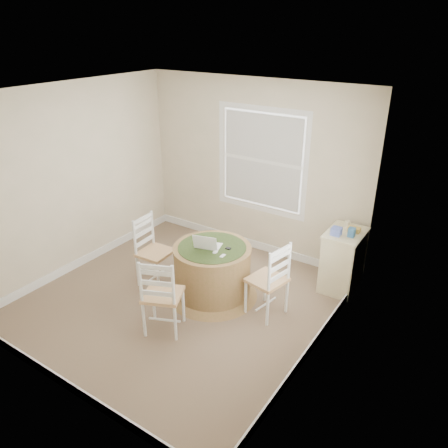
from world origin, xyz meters
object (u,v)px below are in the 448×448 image
Objects in this scene: chair_near at (163,294)px; chair_left at (155,252)px; corner_chest at (342,260)px; chair_right at (267,279)px; laptop at (208,245)px; round_table at (212,269)px.

chair_left is at bearing -67.03° from chair_near.
chair_near reaches higher than corner_chest.
chair_left and chair_right have the same top height.
chair_left is 1.00× the size of chair_near.
laptop is at bearing -115.12° from chair_near.
corner_chest reaches higher than round_table.
chair_left is at bearing -149.76° from corner_chest.
chair_right is at bearing -84.87° from chair_left.
round_table is 3.16× the size of laptop.
chair_right is 1.19m from corner_chest.
laptop is (-0.81, -0.08, 0.26)m from chair_right.
chair_left is 2.49m from corner_chest.
laptop is (0.76, 0.15, 0.26)m from chair_left.
chair_right is at bearing 169.48° from laptop.
round_table is 0.83m from chair_left.
chair_right is at bearing -155.43° from chair_near.
chair_near is 1.25m from chair_right.
chair_near is (0.74, -0.70, 0.00)m from chair_left.
laptop is (-0.05, -0.03, 0.35)m from round_table.
chair_near is at bearing -97.19° from round_table.
chair_near is at bearing -136.76° from chair_left.
chair_near is 1.15× the size of corner_chest.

